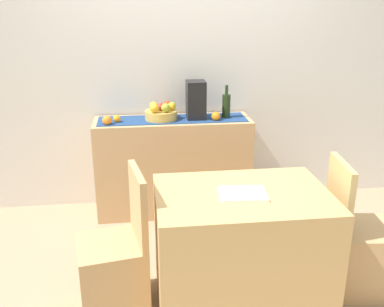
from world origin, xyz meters
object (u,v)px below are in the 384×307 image
object	(u,v)px
dining_table	(241,246)
chair_by_corner	(357,252)
coffee_maker	(196,100)
fruit_bowl	(161,115)
chair_near_window	(115,269)
wine_bottle	(226,105)
open_book	(243,194)
sideboard_console	(173,166)

from	to	relation	value
dining_table	chair_by_corner	world-z (taller)	chair_by_corner
coffee_maker	dining_table	size ratio (longest dim) A/B	0.31
fruit_bowl	dining_table	size ratio (longest dim) A/B	0.26
coffee_maker	chair_by_corner	distance (m)	1.76
chair_by_corner	chair_near_window	bearing A→B (deg)	179.96
dining_table	wine_bottle	bearing A→B (deg)	83.43
coffee_maker	dining_table	world-z (taller)	coffee_maker
coffee_maker	chair_near_window	xyz separation A→B (m)	(-0.68, -1.30, -0.76)
chair_by_corner	open_book	bearing A→B (deg)	-177.36
sideboard_console	coffee_maker	xyz separation A→B (m)	(0.20, 0.00, 0.60)
fruit_bowl	wine_bottle	size ratio (longest dim) A/B	0.96
wine_bottle	open_book	xyz separation A→B (m)	(-0.16, -1.34, -0.22)
sideboard_console	chair_near_window	world-z (taller)	chair_near_window
coffee_maker	chair_by_corner	world-z (taller)	coffee_maker
sideboard_console	coffee_maker	size ratio (longest dim) A/B	4.12
sideboard_console	fruit_bowl	size ratio (longest dim) A/B	4.90
fruit_bowl	dining_table	distance (m)	1.47
wine_bottle	dining_table	distance (m)	1.45
wine_bottle	coffee_maker	bearing A→B (deg)	-180.00
fruit_bowl	chair_by_corner	size ratio (longest dim) A/B	0.31
wine_bottle	dining_table	world-z (taller)	wine_bottle
wine_bottle	chair_near_window	xyz separation A→B (m)	(-0.94, -1.30, -0.71)
dining_table	open_book	world-z (taller)	open_book
fruit_bowl	wine_bottle	bearing A→B (deg)	0.00
coffee_maker	open_book	distance (m)	1.38
sideboard_console	wine_bottle	world-z (taller)	wine_bottle
chair_near_window	chair_by_corner	world-z (taller)	same
fruit_bowl	wine_bottle	world-z (taller)	wine_bottle
sideboard_console	fruit_bowl	bearing A→B (deg)	180.00
fruit_bowl	coffee_maker	size ratio (longest dim) A/B	0.84
coffee_maker	chair_near_window	world-z (taller)	coffee_maker
fruit_bowl	chair_near_window	distance (m)	1.50
sideboard_console	coffee_maker	bearing A→B (deg)	0.00
sideboard_console	dining_table	world-z (taller)	sideboard_console
sideboard_console	wine_bottle	distance (m)	0.72
coffee_maker	chair_by_corner	bearing A→B (deg)	-55.20
chair_near_window	open_book	bearing A→B (deg)	-2.78
sideboard_console	dining_table	distance (m)	1.35
sideboard_console	dining_table	size ratio (longest dim) A/B	1.29
coffee_maker	open_book	world-z (taller)	coffee_maker
open_book	chair_near_window	bearing A→B (deg)	-177.87
open_book	fruit_bowl	bearing A→B (deg)	111.80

